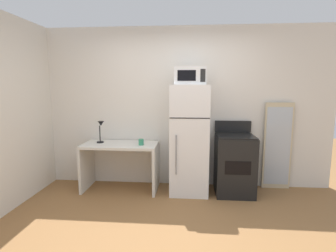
% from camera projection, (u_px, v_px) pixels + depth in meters
% --- Properties ---
extents(ground_plane, '(12.00, 12.00, 0.00)m').
position_uv_depth(ground_plane, '(168.00, 238.00, 2.89)').
color(ground_plane, olive).
extents(wall_back_white, '(5.00, 0.10, 2.60)m').
position_uv_depth(wall_back_white, '(177.00, 108.00, 4.37)').
color(wall_back_white, silver).
rests_on(wall_back_white, ground).
extents(desk, '(1.17, 0.59, 0.75)m').
position_uv_depth(desk, '(121.00, 157.00, 4.20)').
color(desk, silver).
rests_on(desk, ground).
extents(desk_lamp, '(0.14, 0.12, 0.35)m').
position_uv_depth(desk_lamp, '(101.00, 128.00, 4.20)').
color(desk_lamp, black).
rests_on(desk_lamp, desk).
extents(coffee_mug, '(0.08, 0.08, 0.09)m').
position_uv_depth(coffee_mug, '(141.00, 142.00, 4.07)').
color(coffee_mug, '#338C66').
rests_on(coffee_mug, desk).
extents(refrigerator, '(0.58, 0.62, 1.67)m').
position_uv_depth(refrigerator, '(189.00, 140.00, 4.06)').
color(refrigerator, white).
rests_on(refrigerator, ground).
extents(microwave, '(0.46, 0.35, 0.26)m').
position_uv_depth(microwave, '(190.00, 76.00, 3.90)').
color(microwave, silver).
rests_on(microwave, refrigerator).
extents(oven_range, '(0.57, 0.61, 1.10)m').
position_uv_depth(oven_range, '(234.00, 164.00, 4.06)').
color(oven_range, black).
rests_on(oven_range, ground).
extents(leaning_mirror, '(0.44, 0.03, 1.40)m').
position_uv_depth(leaning_mirror, '(278.00, 146.00, 4.22)').
color(leaning_mirror, '#C6B793').
rests_on(leaning_mirror, ground).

